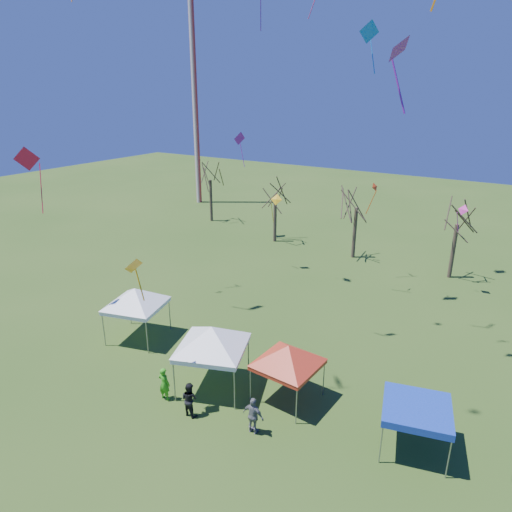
% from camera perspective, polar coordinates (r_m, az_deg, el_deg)
% --- Properties ---
extents(ground, '(140.00, 140.00, 0.00)m').
position_cam_1_polar(ground, '(22.58, -5.63, -19.70)').
color(ground, '#2E4C18').
rests_on(ground, ground).
extents(radio_mast, '(0.70, 0.70, 25.00)m').
position_cam_1_polar(radio_mast, '(61.46, -7.61, 18.12)').
color(radio_mast, silver).
rests_on(radio_mast, ground).
extents(tree_0, '(3.83, 3.83, 8.44)m').
position_cam_1_polar(tree_0, '(52.40, -5.80, 11.27)').
color(tree_0, '#3D2D21').
rests_on(tree_0, ground).
extents(tree_1, '(3.42, 3.42, 7.54)m').
position_cam_1_polar(tree_1, '(44.74, 2.46, 8.94)').
color(tree_1, '#3D2D21').
rests_on(tree_1, ground).
extents(tree_2, '(3.71, 3.71, 8.18)m').
position_cam_1_polar(tree_2, '(40.97, 12.63, 8.16)').
color(tree_2, '#3D2D21').
rests_on(tree_2, ground).
extents(tree_3, '(3.59, 3.59, 7.91)m').
position_cam_1_polar(tree_3, '(38.78, 24.18, 5.90)').
color(tree_3, '#3D2D21').
rests_on(tree_3, ground).
extents(tent_white_west, '(4.19, 4.19, 3.83)m').
position_cam_1_polar(tent_white_west, '(28.17, -14.91, -4.35)').
color(tent_white_west, gray).
rests_on(tent_white_west, ground).
extents(tent_white_mid, '(4.28, 4.28, 4.02)m').
position_cam_1_polar(tent_white_mid, '(22.84, -5.56, -9.31)').
color(tent_white_mid, gray).
rests_on(tent_white_mid, ground).
extents(tent_red, '(3.93, 3.93, 3.47)m').
position_cam_1_polar(tent_red, '(22.17, 4.07, -11.57)').
color(tent_red, gray).
rests_on(tent_red, ground).
extents(tent_blue, '(3.31, 3.31, 2.15)m').
position_cam_1_polar(tent_blue, '(20.96, 19.48, -17.68)').
color(tent_blue, gray).
rests_on(tent_blue, ground).
extents(person_green, '(0.65, 0.43, 1.75)m').
position_cam_1_polar(person_green, '(23.60, -11.40, -15.38)').
color(person_green, green).
rests_on(person_green, ground).
extents(person_dark, '(0.87, 0.70, 1.72)m').
position_cam_1_polar(person_dark, '(22.47, -8.32, -17.27)').
color(person_dark, black).
rests_on(person_dark, ground).
extents(person_grey, '(1.06, 0.47, 1.79)m').
position_cam_1_polar(person_grey, '(21.28, -0.33, -19.34)').
color(person_grey, slate).
rests_on(person_grey, ground).
extents(kite_22, '(0.72, 0.79, 2.30)m').
position_cam_1_polar(kite_22, '(33.63, 14.59, 8.14)').
color(kite_22, '#E64515').
rests_on(kite_22, ground).
extents(kite_14, '(1.30, 1.28, 3.55)m').
position_cam_1_polar(kite_14, '(27.28, -26.68, 10.77)').
color(kite_14, red).
rests_on(kite_14, ground).
extents(kite_27, '(0.68, 0.92, 2.10)m').
position_cam_1_polar(kite_27, '(14.31, 17.36, 23.38)').
color(kite_27, purple).
rests_on(kite_27, ground).
extents(kite_1, '(0.69, 1.00, 2.10)m').
position_cam_1_polar(kite_1, '(20.07, -15.06, -1.21)').
color(kite_1, '#F79F0D').
rests_on(kite_1, ground).
extents(kite_11, '(1.31, 1.43, 3.08)m').
position_cam_1_polar(kite_11, '(31.38, 13.93, 25.56)').
color(kite_11, blue).
rests_on(kite_11, ground).
extents(kite_13, '(1.06, 0.79, 2.46)m').
position_cam_1_polar(kite_13, '(37.48, 2.54, 7.01)').
color(kite_13, gold).
rests_on(kite_13, ground).
extents(kite_2, '(0.93, 1.47, 3.44)m').
position_cam_1_polar(kite_2, '(45.81, -2.11, 14.46)').
color(kite_2, purple).
rests_on(kite_2, ground).
extents(kite_19, '(0.88, 0.71, 2.15)m').
position_cam_1_polar(kite_19, '(35.66, 24.42, 5.20)').
color(kite_19, '#E332A6').
rests_on(kite_19, ground).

